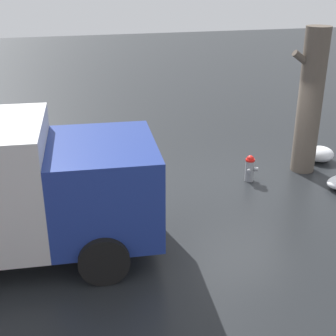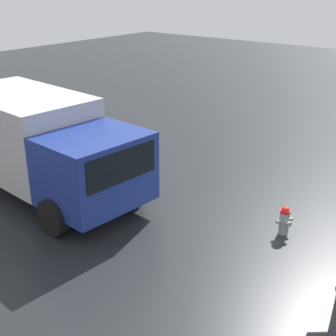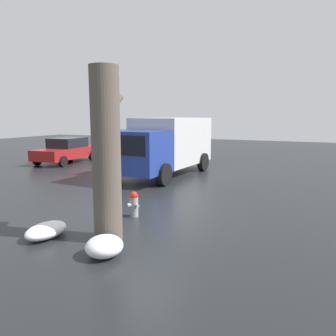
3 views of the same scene
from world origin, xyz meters
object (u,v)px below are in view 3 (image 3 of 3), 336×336
(delivery_truck, at_px, (164,144))
(parked_car, at_px, (66,150))
(fire_hydrant, at_px, (134,204))
(tree_trunk, at_px, (106,155))

(delivery_truck, distance_m, parked_car, 7.16)
(fire_hydrant, distance_m, tree_trunk, 2.33)
(fire_hydrant, relative_size, delivery_truck, 0.11)
(delivery_truck, bearing_deg, parked_car, -6.50)
(fire_hydrant, distance_m, delivery_truck, 6.64)
(tree_trunk, bearing_deg, fire_hydrant, 10.70)
(fire_hydrant, bearing_deg, delivery_truck, -132.24)
(fire_hydrant, bearing_deg, parked_car, -99.95)
(delivery_truck, xyz_separation_m, parked_car, (1.34, 7.00, -0.71))
(fire_hydrant, xyz_separation_m, tree_trunk, (-1.70, -0.32, 1.56))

